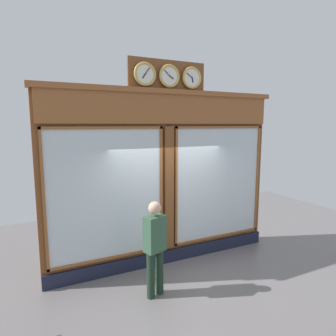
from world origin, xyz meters
The scene contains 2 objects.
shop_facade centered at (0.00, -0.13, 1.86)m, with size 5.18×0.42×4.23m.
pedestrian centered at (0.76, 1.04, 0.93)m, with size 0.41×0.32×1.69m.
Camera 1 is at (2.63, 5.39, 2.96)m, focal length 31.20 mm.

